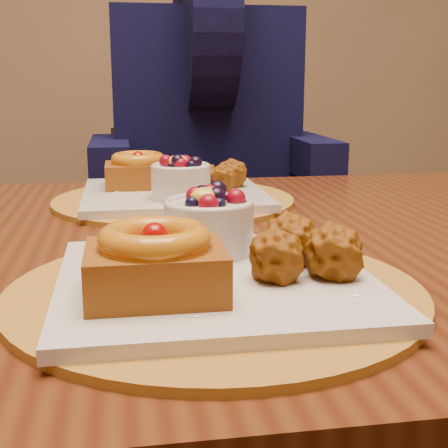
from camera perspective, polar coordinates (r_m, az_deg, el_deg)
The scene contains 5 objects.
dining_table at distance 0.80m, azimuth -3.15°, elevation -6.50°, with size 1.60×0.90×0.76m.
place_setting_near at distance 0.57m, azimuth -1.19°, elevation -3.94°, with size 0.38×0.38×0.09m.
place_setting_far at distance 0.99m, azimuth -4.76°, elevation 3.26°, with size 0.38×0.38×0.09m.
chair_far at distance 1.74m, azimuth -4.74°, elevation -3.54°, with size 0.49×0.49×0.81m.
diner at distance 1.48m, azimuth -1.82°, elevation 11.59°, with size 0.52×0.50×0.85m.
Camera 1 is at (-0.10, -0.76, 0.95)m, focal length 50.00 mm.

